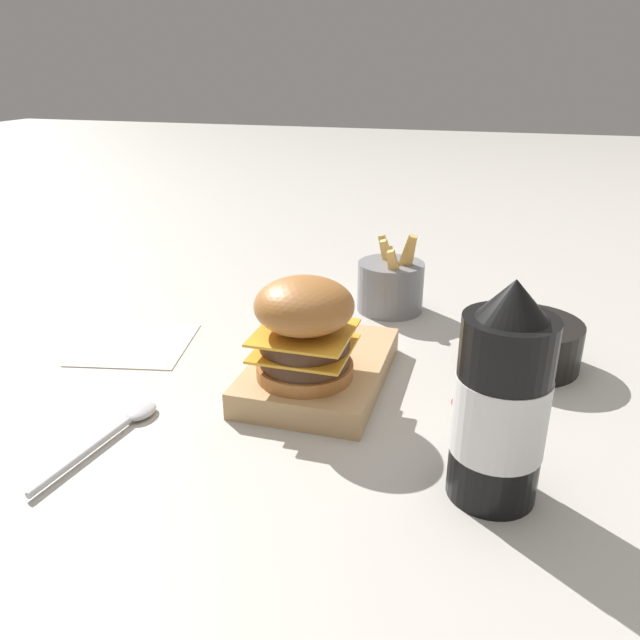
{
  "coord_description": "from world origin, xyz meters",
  "views": [
    {
      "loc": [
        -0.67,
        -0.12,
        0.37
      ],
      "look_at": [
        -0.01,
        0.07,
        0.08
      ],
      "focal_mm": 35.0,
      "sensor_mm": 36.0,
      "label": 1
    }
  ],
  "objects_px": {
    "ketchup_bottle": "(501,404)",
    "side_bowl": "(527,342)",
    "serving_board": "(320,370)",
    "fries_basket": "(391,285)",
    "burger": "(304,328)",
    "spoon": "(123,425)"
  },
  "relations": [
    {
      "from": "ketchup_bottle",
      "to": "side_bowl",
      "type": "height_order",
      "value": "ketchup_bottle"
    },
    {
      "from": "serving_board",
      "to": "ketchup_bottle",
      "type": "distance_m",
      "value": 0.28
    },
    {
      "from": "serving_board",
      "to": "fries_basket",
      "type": "distance_m",
      "value": 0.26
    },
    {
      "from": "serving_board",
      "to": "fries_basket",
      "type": "xyz_separation_m",
      "value": [
        0.26,
        -0.04,
        0.02
      ]
    },
    {
      "from": "ketchup_bottle",
      "to": "serving_board",
      "type": "bearing_deg",
      "value": 52.28
    },
    {
      "from": "burger",
      "to": "ketchup_bottle",
      "type": "bearing_deg",
      "value": -117.98
    },
    {
      "from": "ketchup_bottle",
      "to": "burger",
      "type": "bearing_deg",
      "value": 62.02
    },
    {
      "from": "fries_basket",
      "to": "side_bowl",
      "type": "distance_m",
      "value": 0.25
    },
    {
      "from": "burger",
      "to": "side_bowl",
      "type": "bearing_deg",
      "value": -55.55
    },
    {
      "from": "burger",
      "to": "fries_basket",
      "type": "bearing_deg",
      "value": -7.95
    },
    {
      "from": "serving_board",
      "to": "fries_basket",
      "type": "bearing_deg",
      "value": -8.56
    },
    {
      "from": "serving_board",
      "to": "ketchup_bottle",
      "type": "height_order",
      "value": "ketchup_bottle"
    },
    {
      "from": "ketchup_bottle",
      "to": "spoon",
      "type": "xyz_separation_m",
      "value": [
        -0.0,
        0.38,
        -0.09
      ]
    },
    {
      "from": "serving_board",
      "to": "ketchup_bottle",
      "type": "xyz_separation_m",
      "value": [
        -0.16,
        -0.21,
        0.08
      ]
    },
    {
      "from": "side_bowl",
      "to": "spoon",
      "type": "relative_size",
      "value": 0.75
    },
    {
      "from": "fries_basket",
      "to": "ketchup_bottle",
      "type": "bearing_deg",
      "value": -158.07
    },
    {
      "from": "ketchup_bottle",
      "to": "spoon",
      "type": "bearing_deg",
      "value": 90.16
    },
    {
      "from": "serving_board",
      "to": "ketchup_bottle",
      "type": "relative_size",
      "value": 1.12
    },
    {
      "from": "spoon",
      "to": "fries_basket",
      "type": "bearing_deg",
      "value": -19.42
    },
    {
      "from": "burger",
      "to": "fries_basket",
      "type": "xyz_separation_m",
      "value": [
        0.31,
        -0.04,
        -0.05
      ]
    },
    {
      "from": "serving_board",
      "to": "burger",
      "type": "xyz_separation_m",
      "value": [
        -0.05,
        0.0,
        0.08
      ]
    },
    {
      "from": "fries_basket",
      "to": "burger",
      "type": "bearing_deg",
      "value": 172.05
    }
  ]
}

